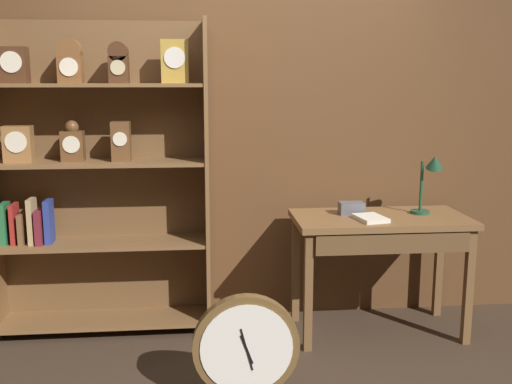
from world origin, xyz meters
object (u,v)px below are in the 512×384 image
(desk_lamp, at_px, (430,176))
(toolbox_small, at_px, (351,208))
(bookshelf, at_px, (94,175))
(round_clock_large, at_px, (246,349))
(workbench, at_px, (381,234))
(open_repair_manual, at_px, (371,218))

(desk_lamp, distance_m, toolbox_small, 0.54)
(bookshelf, height_order, round_clock_large, bookshelf)
(workbench, bearing_deg, desk_lamp, 7.60)
(round_clock_large, bearing_deg, workbench, 40.37)
(toolbox_small, xyz_separation_m, open_repair_manual, (0.08, -0.18, -0.03))
(workbench, distance_m, open_repair_manual, 0.17)
(open_repair_manual, bearing_deg, workbench, 27.64)
(bookshelf, distance_m, workbench, 1.88)
(workbench, relative_size, round_clock_large, 1.90)
(desk_lamp, xyz_separation_m, round_clock_large, (-1.26, -0.84, -0.74))
(open_repair_manual, height_order, round_clock_large, open_repair_manual)
(workbench, height_order, desk_lamp, desk_lamp)
(desk_lamp, xyz_separation_m, toolbox_small, (-0.50, 0.06, -0.22))
(bookshelf, distance_m, round_clock_large, 1.56)
(open_repair_manual, bearing_deg, toolbox_small, 101.92)
(bookshelf, xyz_separation_m, workbench, (1.83, -0.24, -0.37))
(workbench, bearing_deg, toolbox_small, 149.96)
(bookshelf, distance_m, toolbox_small, 1.68)
(workbench, height_order, open_repair_manual, open_repair_manual)
(toolbox_small, height_order, open_repair_manual, toolbox_small)
(desk_lamp, distance_m, open_repair_manual, 0.50)
(desk_lamp, distance_m, round_clock_large, 1.68)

